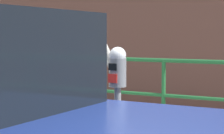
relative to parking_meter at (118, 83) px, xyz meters
The scene contains 4 objects.
parking_meter is the anchor object (origin of this frame).
pedestrian_at_meter 0.50m from the parking_meter, 169.39° to the left, with size 0.65×0.46×1.67m.
background_railing 2.04m from the parking_meter, 99.65° to the left, with size 24.06×0.06×1.17m.
backdrop_wall 5.02m from the parking_meter, 93.89° to the left, with size 32.00×0.50×2.65m, color brown.
Camera 1 is at (2.50, -3.51, 1.65)m, focal length 70.49 mm.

